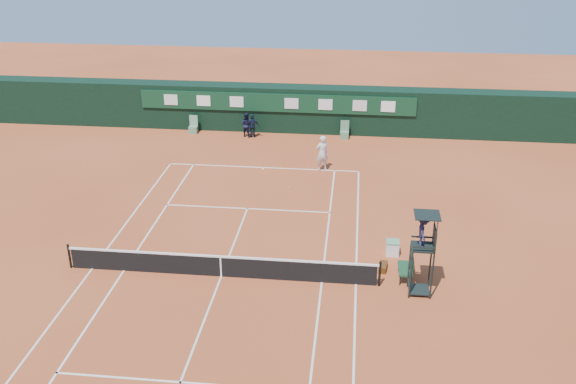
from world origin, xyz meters
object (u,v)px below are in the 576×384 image
object	(u,v)px
player_bench	(408,266)
tennis_net	(221,266)
umpire_chair	(423,237)
player	(322,153)
cooler	(392,248)

from	to	relation	value
player_bench	tennis_net	bearing A→B (deg)	-174.88
tennis_net	player_bench	bearing A→B (deg)	5.12
tennis_net	umpire_chair	bearing A→B (deg)	-2.42
tennis_net	player	bearing A→B (deg)	74.19
player	umpire_chair	bearing A→B (deg)	82.43
player_bench	player	xyz separation A→B (m)	(-4.18, 11.24, 0.43)
tennis_net	umpire_chair	distance (m)	8.16
tennis_net	cooler	distance (m)	7.48
umpire_chair	player	size ratio (longest dim) A/B	1.66
umpire_chair	player	bearing A→B (deg)	110.34
umpire_chair	cooler	bearing A→B (deg)	107.13
tennis_net	player	distance (m)	12.40
tennis_net	player_bench	xyz separation A→B (m)	(7.55, 0.68, 0.09)
player_bench	cooler	distance (m)	2.01
player_bench	player	distance (m)	12.00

